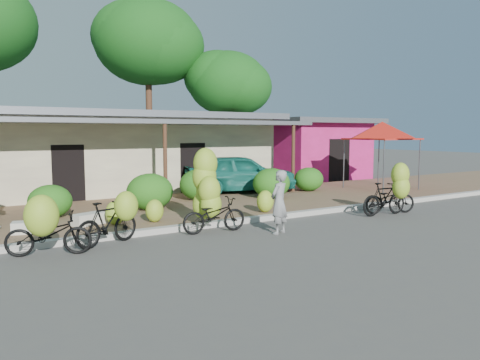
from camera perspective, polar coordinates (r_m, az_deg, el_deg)
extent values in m
plane|color=#514E4B|center=(11.18, 3.50, -7.24)|extent=(100.00, 100.00, 0.00)
cube|color=brown|center=(15.43, -7.41, -3.42)|extent=(60.00, 6.00, 0.12)
cube|color=#A8A399|center=(12.81, -1.75, -5.21)|extent=(60.00, 0.25, 0.15)
cube|color=beige|center=(20.86, -14.40, 2.96)|extent=(12.00, 6.00, 3.10)
cube|color=slate|center=(20.85, -14.52, 7.56)|extent=(13.00, 7.00, 0.25)
cube|color=black|center=(18.10, -11.51, 1.19)|extent=(1.40, 0.12, 2.20)
cube|color=slate|center=(17.07, -10.37, 6.99)|extent=(13.00, 2.00, 0.15)
cylinder|color=#512D20|center=(16.28, -9.10, 1.88)|extent=(0.14, 0.14, 2.85)
cylinder|color=#512D20|center=(19.17, 6.50, 2.50)|extent=(0.14, 0.14, 2.85)
cube|color=#D42079|center=(26.06, 8.19, 3.51)|extent=(5.00, 5.00, 3.00)
cube|color=slate|center=(26.04, 8.24, 7.08)|extent=(6.00, 6.00, 0.25)
cube|color=black|center=(24.26, 11.93, 2.33)|extent=(1.40, 0.12, 2.20)
cylinder|color=#512D20|center=(27.23, -11.03, 8.79)|extent=(0.36, 0.36, 7.97)
ellipsoid|color=#113F0F|center=(27.65, -11.18, 16.14)|extent=(5.90, 5.90, 4.72)
ellipsoid|color=#113F0F|center=(27.81, -12.43, 16.68)|extent=(5.02, 5.02, 4.01)
cylinder|color=#512D20|center=(27.15, -1.48, 6.44)|extent=(0.36, 0.36, 5.64)
ellipsoid|color=#113F0F|center=(27.29, -1.50, 11.71)|extent=(4.53, 4.53, 3.62)
ellipsoid|color=#113F0F|center=(27.33, -2.75, 12.33)|extent=(3.85, 3.85, 3.08)
ellipsoid|color=#196016|center=(14.21, -22.15, -2.43)|extent=(1.21, 1.09, 0.94)
ellipsoid|color=#196016|center=(14.81, -10.93, -1.40)|extent=(1.46, 1.31, 1.14)
ellipsoid|color=#196016|center=(16.76, -5.04, -0.55)|extent=(1.41, 1.27, 1.10)
ellipsoid|color=#196016|center=(17.18, 3.85, -0.38)|extent=(1.41, 1.27, 1.10)
ellipsoid|color=#196016|center=(19.43, 8.37, 0.10)|extent=(1.25, 1.12, 0.97)
cylinder|color=#59595E|center=(19.36, 17.12, 1.55)|extent=(0.05, 0.05, 2.10)
cylinder|color=#59595E|center=(21.08, 21.03, 1.75)|extent=(0.05, 0.05, 2.10)
cylinder|color=#59595E|center=(20.86, 12.54, 1.96)|extent=(0.05, 0.05, 2.10)
cylinder|color=#59595E|center=(22.46, 16.54, 2.12)|extent=(0.05, 0.05, 2.10)
cube|color=red|center=(20.87, 16.90, 4.82)|extent=(2.40, 2.40, 0.06)
cone|color=red|center=(20.87, 16.93, 5.86)|extent=(3.50, 3.50, 0.70)
imported|color=black|center=(10.43, -22.30, -6.11)|extent=(1.81, 1.13, 0.90)
ellipsoid|color=#A4CA32|center=(9.71, -23.04, -4.01)|extent=(0.65, 0.55, 0.81)
imported|color=black|center=(10.93, -15.87, -5.08)|extent=(1.72, 1.05, 1.00)
ellipsoid|color=#A4CA32|center=(10.36, -13.71, -3.10)|extent=(0.52, 0.44, 0.65)
imported|color=black|center=(11.84, -3.17, -4.31)|extent=(1.73, 0.74, 0.89)
ellipsoid|color=#A4CA32|center=(12.29, -4.42, -3.02)|extent=(0.61, 0.52, 0.77)
ellipsoid|color=#A4CA32|center=(12.27, -4.00, -1.31)|extent=(0.61, 0.52, 0.76)
ellipsoid|color=#A4CA32|center=(12.20, -4.36, 0.41)|extent=(0.65, 0.55, 0.81)
ellipsoid|color=#A4CA32|center=(12.19, -4.24, 2.02)|extent=(0.65, 0.55, 0.81)
ellipsoid|color=#A4CA32|center=(11.98, -3.56, -3.00)|extent=(0.57, 0.48, 0.71)
ellipsoid|color=#A4CA32|center=(11.91, -3.75, -1.24)|extent=(0.59, 0.50, 0.74)
imported|color=black|center=(14.93, 17.18, -2.21)|extent=(1.72, 0.61, 1.01)
ellipsoid|color=#A4CA32|center=(14.42, 19.05, -0.83)|extent=(0.54, 0.46, 0.68)
ellipsoid|color=#A4CA32|center=(14.42, 18.95, 0.63)|extent=(0.57, 0.48, 0.71)
imported|color=black|center=(15.32, 17.82, -2.24)|extent=(1.81, 1.05, 0.90)
ellipsoid|color=#A4CA32|center=(12.65, -14.96, -3.88)|extent=(0.51, 0.43, 0.63)
ellipsoid|color=#A4CA32|center=(12.80, -10.37, -3.71)|extent=(0.49, 0.42, 0.61)
ellipsoid|color=#A4CA32|center=(14.13, 3.09, -2.61)|extent=(0.53, 0.45, 0.67)
cube|color=beige|center=(12.88, -17.94, -4.54)|extent=(0.94, 0.68, 0.30)
cube|color=beige|center=(12.34, -24.34, -5.27)|extent=(0.82, 0.56, 0.28)
imported|color=gray|center=(11.68, 4.79, -2.70)|extent=(0.69, 0.59, 1.60)
imported|color=#17695C|center=(18.78, -0.02, 0.83)|extent=(4.85, 3.02, 1.54)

